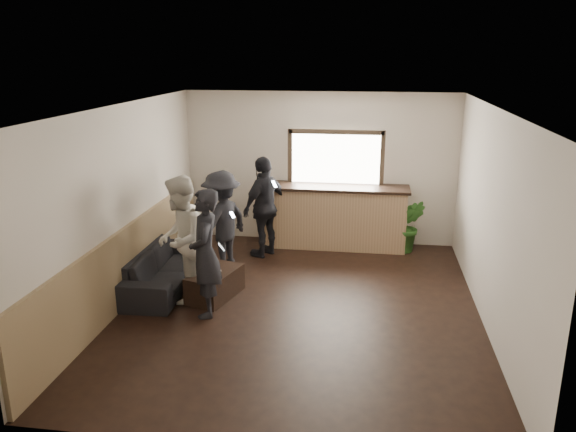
% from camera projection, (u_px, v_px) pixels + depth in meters
% --- Properties ---
extents(ground, '(5.00, 6.00, 0.01)m').
position_uv_depth(ground, '(299.00, 307.00, 7.95)').
color(ground, black).
extents(room_shell, '(5.01, 6.01, 2.80)m').
position_uv_depth(room_shell, '(245.00, 206.00, 7.63)').
color(room_shell, silver).
rests_on(room_shell, ground).
extents(bar_counter, '(2.70, 0.68, 2.13)m').
position_uv_depth(bar_counter, '(334.00, 213.00, 10.28)').
color(bar_counter, tan).
rests_on(bar_counter, ground).
extents(sofa, '(0.87, 2.09, 0.60)m').
position_uv_depth(sofa, '(163.00, 268.00, 8.58)').
color(sofa, black).
rests_on(sofa, ground).
extents(coffee_table, '(0.73, 1.01, 0.40)m').
position_uv_depth(coffee_table, '(215.00, 284.00, 8.23)').
color(coffee_table, black).
rests_on(coffee_table, ground).
extents(cup_a, '(0.13, 0.13, 0.09)m').
position_uv_depth(cup_a, '(214.00, 263.00, 8.38)').
color(cup_a, silver).
rests_on(cup_a, coffee_table).
extents(cup_b, '(0.15, 0.15, 0.10)m').
position_uv_depth(cup_b, '(218.00, 274.00, 7.96)').
color(cup_b, silver).
rests_on(cup_b, coffee_table).
extents(potted_plant, '(0.55, 0.45, 0.97)m').
position_uv_depth(potted_plant, '(409.00, 226.00, 10.03)').
color(potted_plant, '#2D6623').
rests_on(potted_plant, ground).
extents(person_a, '(0.56, 0.72, 1.77)m').
position_uv_depth(person_a, '(205.00, 253.00, 7.52)').
color(person_a, black).
rests_on(person_a, ground).
extents(person_b, '(0.82, 0.98, 1.84)m').
position_uv_depth(person_b, '(181.00, 239.00, 7.97)').
color(person_b, silver).
rests_on(person_b, ground).
extents(person_c, '(1.04, 1.25, 1.68)m').
position_uv_depth(person_c, '(222.00, 222.00, 9.04)').
color(person_c, black).
rests_on(person_c, ground).
extents(person_d, '(0.90, 1.11, 1.77)m').
position_uv_depth(person_d, '(265.00, 207.00, 9.76)').
color(person_d, black).
rests_on(person_d, ground).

